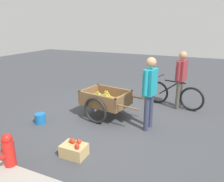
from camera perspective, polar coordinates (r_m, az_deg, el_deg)
name	(u,v)px	position (r m, az deg, el deg)	size (l,w,h in m)	color
ground_plane	(116,123)	(5.15, 1.14, -8.45)	(24.00, 24.00, 0.00)	#3D3F44
fruit_cart	(106,101)	(5.29, -1.65, -2.60)	(1.75, 1.05, 0.69)	brown
vendor_person	(150,88)	(4.60, 10.09, 0.92)	(0.25, 0.58, 1.61)	#333851
bicycle	(174,95)	(6.25, 16.21, -0.96)	(1.63, 0.56, 0.85)	black
cyclist_person	(181,75)	(6.05, 18.01, 4.07)	(0.27, 0.55, 1.58)	#4C4742
fire_hydrant	(9,153)	(3.80, -25.87, -14.70)	(0.25, 0.25, 0.67)	red
plastic_bucket	(40,118)	(5.36, -18.63, -6.95)	(0.25, 0.25, 0.24)	#1966B2
apple_crate	(74,150)	(3.98, -10.08, -15.19)	(0.44, 0.32, 0.31)	tan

